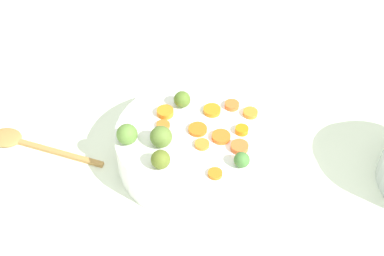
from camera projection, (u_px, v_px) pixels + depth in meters
tabletop at (189, 168)px, 1.02m from camera, size 2.40×2.40×0.02m
serving_bowl_carrots at (192, 146)px, 1.00m from camera, size 0.30×0.30×0.08m
carrot_slice_0 at (165, 112)px, 0.99m from camera, size 0.05×0.05×0.01m
carrot_slice_1 at (242, 130)px, 0.96m from camera, size 0.03×0.03×0.01m
carrot_slice_2 at (218, 173)px, 0.89m from camera, size 0.04×0.04×0.01m
carrot_slice_3 at (239, 147)px, 0.93m from camera, size 0.04×0.04×0.01m
carrot_slice_4 at (250, 112)px, 1.00m from camera, size 0.04×0.04×0.01m
carrot_slice_5 at (232, 105)px, 1.01m from camera, size 0.04×0.04×0.01m
carrot_slice_6 at (198, 129)px, 0.96m from camera, size 0.04×0.04×0.01m
carrot_slice_7 at (212, 110)px, 1.00m from camera, size 0.04×0.04×0.01m
carrot_slice_8 at (221, 137)px, 0.95m from camera, size 0.04×0.04×0.01m
carrot_slice_9 at (163, 125)px, 0.97m from camera, size 0.04×0.04×0.01m
carrot_slice_10 at (202, 144)px, 0.94m from camera, size 0.03×0.03×0.01m
brussels_sprout_0 at (242, 160)px, 0.90m from camera, size 0.03×0.03×0.03m
brussels_sprout_1 at (161, 137)px, 0.93m from camera, size 0.04×0.04×0.04m
brussels_sprout_2 at (127, 134)px, 0.93m from camera, size 0.04×0.04×0.04m
brussels_sprout_3 at (161, 159)px, 0.89m from camera, size 0.04×0.04×0.04m
brussels_sprout_4 at (182, 99)px, 1.00m from camera, size 0.03×0.03×0.03m
wooden_spoon at (21, 142)px, 1.05m from camera, size 0.20×0.21×0.01m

